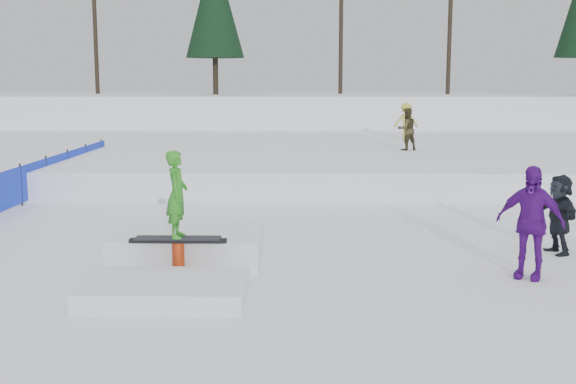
{
  "coord_description": "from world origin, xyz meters",
  "views": [
    {
      "loc": [
        0.76,
        -11.71,
        3.25
      ],
      "look_at": [
        0.5,
        2.0,
        1.1
      ],
      "focal_mm": 45.0,
      "sensor_mm": 36.0,
      "label": 1
    }
  ],
  "objects_px": {
    "walker_olive": "(407,129)",
    "spectator_dark": "(559,214)",
    "safety_fence": "(21,185)",
    "walker_ygreen": "(406,121)",
    "jib_rail_feature": "(184,252)",
    "spectator_purple": "(530,222)"
  },
  "relations": [
    {
      "from": "safety_fence",
      "to": "spectator_dark",
      "type": "relative_size",
      "value": 10.64
    },
    {
      "from": "spectator_purple",
      "to": "jib_rail_feature",
      "type": "relative_size",
      "value": 0.43
    },
    {
      "from": "jib_rail_feature",
      "to": "spectator_dark",
      "type": "bearing_deg",
      "value": 10.29
    },
    {
      "from": "walker_ygreen",
      "to": "spectator_dark",
      "type": "distance_m",
      "value": 16.26
    },
    {
      "from": "spectator_dark",
      "to": "jib_rail_feature",
      "type": "relative_size",
      "value": 0.34
    },
    {
      "from": "spectator_dark",
      "to": "walker_ygreen",
      "type": "bearing_deg",
      "value": 171.62
    },
    {
      "from": "spectator_purple",
      "to": "spectator_dark",
      "type": "height_order",
      "value": "spectator_purple"
    },
    {
      "from": "walker_olive",
      "to": "spectator_purple",
      "type": "xyz_separation_m",
      "value": [
        0.1,
        -13.42,
        -0.59
      ]
    },
    {
      "from": "spectator_purple",
      "to": "walker_olive",
      "type": "bearing_deg",
      "value": 121.56
    },
    {
      "from": "walker_ygreen",
      "to": "jib_rail_feature",
      "type": "bearing_deg",
      "value": 75.26
    },
    {
      "from": "walker_olive",
      "to": "walker_ygreen",
      "type": "distance_m",
      "value": 4.56
    },
    {
      "from": "walker_ygreen",
      "to": "jib_rail_feature",
      "type": "distance_m",
      "value": 18.61
    },
    {
      "from": "safety_fence",
      "to": "walker_ygreen",
      "type": "relative_size",
      "value": 10.76
    },
    {
      "from": "spectator_dark",
      "to": "jib_rail_feature",
      "type": "bearing_deg",
      "value": -90.05
    },
    {
      "from": "walker_olive",
      "to": "spectator_dark",
      "type": "relative_size",
      "value": 0.97
    },
    {
      "from": "walker_olive",
      "to": "jib_rail_feature",
      "type": "height_order",
      "value": "walker_olive"
    },
    {
      "from": "walker_olive",
      "to": "jib_rail_feature",
      "type": "distance_m",
      "value": 14.19
    },
    {
      "from": "jib_rail_feature",
      "to": "safety_fence",
      "type": "bearing_deg",
      "value": 130.15
    },
    {
      "from": "walker_ygreen",
      "to": "jib_rail_feature",
      "type": "relative_size",
      "value": 0.34
    },
    {
      "from": "walker_ygreen",
      "to": "spectator_dark",
      "type": "relative_size",
      "value": 0.99
    },
    {
      "from": "walker_olive",
      "to": "walker_ygreen",
      "type": "relative_size",
      "value": 0.98
    },
    {
      "from": "spectator_purple",
      "to": "jib_rail_feature",
      "type": "height_order",
      "value": "jib_rail_feature"
    }
  ]
}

